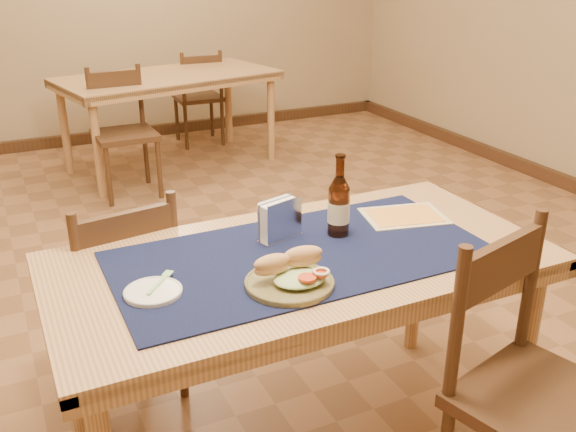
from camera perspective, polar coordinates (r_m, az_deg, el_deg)
name	(u,v)px	position (r m, az deg, el deg)	size (l,w,h in m)	color
room	(210,22)	(2.60, -6.96, 16.78)	(6.04, 7.04, 2.84)	#8E613E
main_table	(301,278)	(2.10, 1.18, -5.54)	(1.60, 0.80, 0.75)	tan
placemat	(301,255)	(2.06, 1.20, -3.45)	(1.20, 0.60, 0.01)	#0F1837
baseboard	(223,321)	(3.05, -5.76, -9.28)	(6.00, 7.00, 0.10)	#402617
back_table	(168,85)	(5.21, -10.58, 11.38)	(1.78, 1.14, 0.75)	tan
chair_main_far	(120,295)	(2.52, -14.71, -6.77)	(0.46, 0.46, 0.88)	#402617
chair_main_near	(534,391)	(2.02, 21.02, -14.30)	(0.54, 0.54, 0.96)	#402617
chair_back_near	(123,130)	(4.73, -14.42, 7.39)	(0.42, 0.42, 0.90)	#402617
chair_back_far	(199,96)	(5.86, -7.91, 10.53)	(0.41, 0.41, 0.85)	#402617
sandwich_plate	(291,276)	(1.87, 0.31, -5.40)	(0.26, 0.26, 0.10)	olive
side_plate	(153,291)	(1.87, -11.91, -6.57)	(0.17, 0.17, 0.01)	silver
fork	(161,280)	(1.91, -11.20, -5.64)	(0.11, 0.12, 0.00)	#7BC86D
beer_bottle	(339,206)	(2.17, 4.54, 0.93)	(0.08, 0.08, 0.28)	#4D240D
napkin_holder	(280,220)	(2.15, -0.73, -0.38)	(0.17, 0.10, 0.14)	silver
menu_card	(404,216)	(2.38, 10.28, 0.01)	(0.33, 0.27, 0.01)	beige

